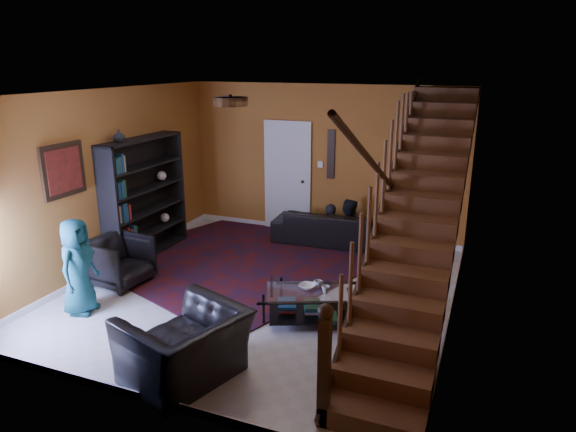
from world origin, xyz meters
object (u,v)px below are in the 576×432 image
at_px(coffee_table, 310,304).
at_px(armchair_right, 185,347).
at_px(sofa, 331,227).
at_px(armchair_left, 119,261).
at_px(bookshelf, 145,200).

bearing_deg(coffee_table, armchair_right, -115.87).
bearing_deg(armchair_right, coffee_table, 172.45).
bearing_deg(sofa, coffee_table, 98.56).
height_order(armchair_left, armchair_right, armchair_right).
relative_size(bookshelf, coffee_table, 1.59).
xyz_separation_m(sofa, armchair_right, (-0.17, -4.55, 0.07)).
relative_size(armchair_left, armchair_right, 0.69).
relative_size(armchair_left, coffee_table, 0.63).
relative_size(bookshelf, sofa, 0.97).
bearing_deg(bookshelf, coffee_table, -19.91).
bearing_deg(armchair_right, armchair_left, -108.98).
bearing_deg(bookshelf, armchair_left, -73.19).
bearing_deg(armchair_left, coffee_table, -84.86).
height_order(bookshelf, coffee_table, bookshelf).
distance_m(armchair_right, coffee_table, 1.82).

